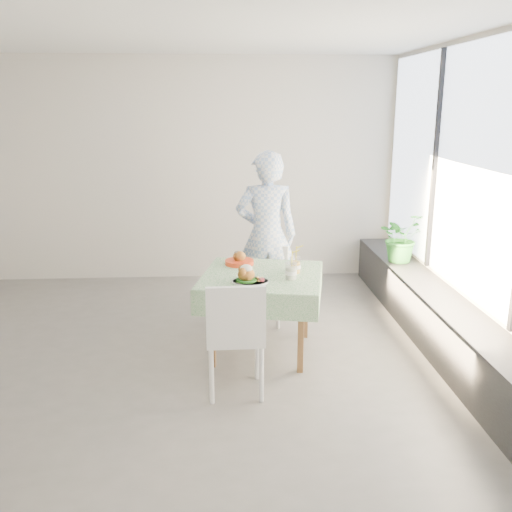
{
  "coord_description": "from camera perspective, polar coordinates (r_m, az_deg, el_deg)",
  "views": [
    {
      "loc": [
        0.78,
        -4.79,
        2.22
      ],
      "look_at": [
        1.09,
        0.13,
        0.9
      ],
      "focal_mm": 40.0,
      "sensor_mm": 36.0,
      "label": 1
    }
  ],
  "objects": [
    {
      "name": "cafe_table",
      "position": [
        5.19,
        0.59,
        -4.82
      ],
      "size": [
        1.23,
        1.23,
        0.74
      ],
      "color": "brown",
      "rests_on": "ground"
    },
    {
      "name": "floor",
      "position": [
        5.33,
        -11.81,
        -9.93
      ],
      "size": [
        6.0,
        6.0,
        0.0
      ],
      "primitive_type": "plane",
      "color": "#5C5A57",
      "rests_on": "ground"
    },
    {
      "name": "main_dish",
      "position": [
        4.85,
        -0.78,
        -2.09
      ],
      "size": [
        0.31,
        0.31,
        0.16
      ],
      "color": "white",
      "rests_on": "cafe_table"
    },
    {
      "name": "wall_front",
      "position": [
        2.55,
        -21.17,
        -4.8
      ],
      "size": [
        6.0,
        0.02,
        2.8
      ],
      "primitive_type": "cube",
      "color": "beige",
      "rests_on": "ground"
    },
    {
      "name": "wall_right",
      "position": [
        5.34,
        21.15,
        5.17
      ],
      "size": [
        0.02,
        5.0,
        2.8
      ],
      "primitive_type": "cube",
      "color": "beige",
      "rests_on": "ground"
    },
    {
      "name": "window_pane",
      "position": [
        5.3,
        21.11,
        7.84
      ],
      "size": [
        0.01,
        4.8,
        2.18
      ],
      "primitive_type": "cube",
      "color": "#D1E0F9",
      "rests_on": "ground"
    },
    {
      "name": "potted_plant",
      "position": [
        6.56,
        14.33,
        1.85
      ],
      "size": [
        0.65,
        0.62,
        0.56
      ],
      "primitive_type": "imported",
      "rotation": [
        0.0,
        0.0,
        0.48
      ],
      "color": "#277628",
      "rests_on": "window_ledge"
    },
    {
      "name": "chair_near",
      "position": [
        4.54,
        -2.07,
        -10.17
      ],
      "size": [
        0.45,
        0.45,
        0.94
      ],
      "color": "white",
      "rests_on": "ground"
    },
    {
      "name": "diner",
      "position": [
        5.97,
        1.05,
        2.08
      ],
      "size": [
        0.65,
        0.43,
        1.77
      ],
      "primitive_type": "imported",
      "rotation": [
        0.0,
        0.0,
        3.13
      ],
      "color": "#87A7D8",
      "rests_on": "ground"
    },
    {
      "name": "ceiling",
      "position": [
        4.88,
        -13.68,
        21.44
      ],
      "size": [
        6.0,
        6.0,
        0.0
      ],
      "primitive_type": "plane",
      "rotation": [
        3.14,
        0.0,
        0.0
      ],
      "color": "white",
      "rests_on": "ground"
    },
    {
      "name": "juice_cup_lemonade",
      "position": [
        4.95,
        3.52,
        -1.56
      ],
      "size": [
        0.11,
        0.11,
        0.3
      ],
      "color": "white",
      "rests_on": "cafe_table"
    },
    {
      "name": "wall_back",
      "position": [
        7.37,
        -9.73,
        8.41
      ],
      "size": [
        6.0,
        0.02,
        2.8
      ],
      "primitive_type": "cube",
      "color": "beige",
      "rests_on": "ground"
    },
    {
      "name": "chair_far",
      "position": [
        5.97,
        1.11,
        -4.34
      ],
      "size": [
        0.47,
        0.47,
        0.79
      ],
      "color": "white",
      "rests_on": "ground"
    },
    {
      "name": "juice_cup_orange",
      "position": [
        5.13,
        3.94,
        -0.97
      ],
      "size": [
        0.1,
        0.1,
        0.29
      ],
      "color": "white",
      "rests_on": "cafe_table"
    },
    {
      "name": "window_ledge",
      "position": [
        5.56,
        18.15,
        -6.54
      ],
      "size": [
        0.4,
        4.8,
        0.5
      ],
      "primitive_type": "cube",
      "color": "black",
      "rests_on": "ground"
    },
    {
      "name": "second_dish",
      "position": [
        5.4,
        -1.68,
        -0.46
      ],
      "size": [
        0.27,
        0.27,
        0.13
      ],
      "color": "red",
      "rests_on": "cafe_table"
    }
  ]
}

